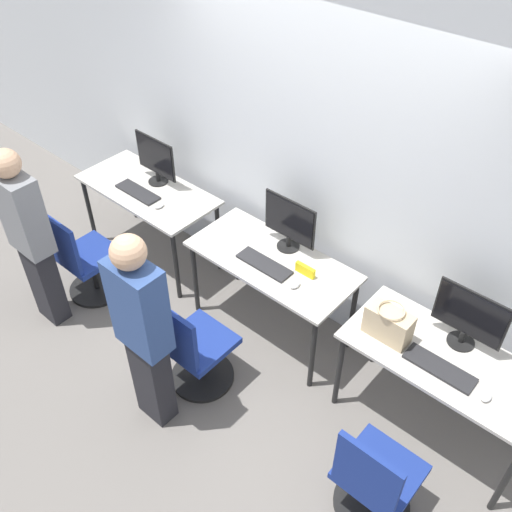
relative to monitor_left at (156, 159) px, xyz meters
name	(u,v)px	position (x,y,z in m)	size (l,w,h in m)	color
ground_plane	(246,348)	(1.42, -0.44, -0.98)	(20.00, 20.00, 0.00)	slate
wall_back	(312,161)	(1.42, 0.29, 0.42)	(12.00, 0.05, 2.80)	silver
desk_left	(148,196)	(0.00, -0.14, -0.31)	(1.30, 0.61, 0.75)	#BCB7AD
monitor_left	(156,159)	(0.00, 0.00, 0.00)	(0.46, 0.18, 0.43)	black
keyboard_left	(138,192)	(0.00, -0.23, -0.22)	(0.44, 0.14, 0.02)	#262628
mouse_left	(159,206)	(0.30, -0.25, -0.21)	(0.06, 0.09, 0.03)	silver
office_chair_left	(85,263)	(-0.02, -0.86, -0.63)	(0.48, 0.48, 0.87)	black
person_left	(29,235)	(-0.04, -1.23, -0.11)	(0.36, 0.21, 1.59)	#232328
desk_center	(272,267)	(1.42, -0.14, -0.31)	(1.30, 0.61, 0.75)	#BCB7AD
monitor_center	(289,223)	(1.42, 0.06, 0.00)	(0.46, 0.18, 0.43)	black
keyboard_center	(264,264)	(1.42, -0.23, -0.22)	(0.44, 0.14, 0.02)	#262628
mouse_center	(295,285)	(1.73, -0.26, -0.21)	(0.06, 0.09, 0.03)	silver
office_chair_center	(194,352)	(1.37, -0.93, -0.63)	(0.48, 0.48, 0.87)	black
person_center	(143,329)	(1.34, -1.29, -0.10)	(0.36, 0.21, 1.62)	#232328
desk_right	(445,367)	(2.85, -0.14, -0.31)	(1.30, 0.61, 0.75)	#BCB7AD
monitor_right	(469,317)	(2.85, 0.04, 0.00)	(0.46, 0.18, 0.43)	black
keyboard_right	(440,368)	(2.85, -0.25, -0.22)	(0.44, 0.14, 0.02)	#262628
mouse_right	(486,396)	(3.15, -0.26, -0.21)	(0.06, 0.09, 0.03)	silver
office_chair_right	(374,483)	(2.87, -0.92, -0.63)	(0.48, 0.48, 0.87)	black
handbag	(388,323)	(2.46, -0.23, -0.12)	(0.30, 0.18, 0.25)	tan
placard_center	(305,270)	(1.71, -0.11, -0.19)	(0.16, 0.03, 0.08)	yellow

